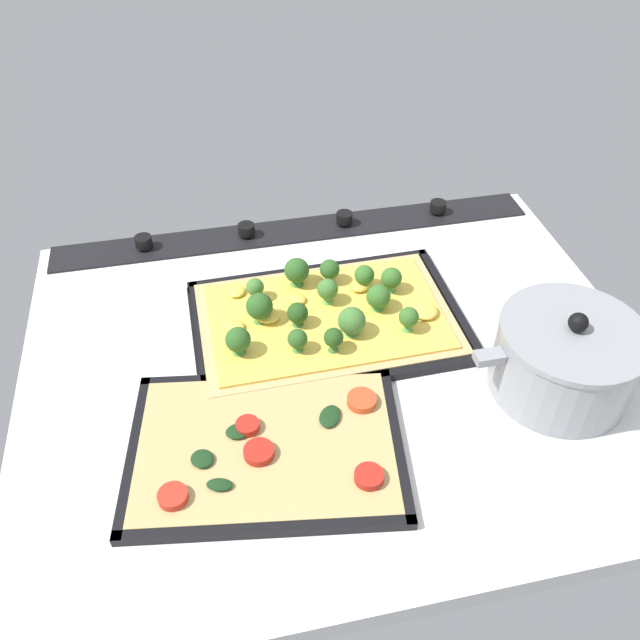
% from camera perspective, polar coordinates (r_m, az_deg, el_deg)
% --- Properties ---
extents(ground_plane, '(0.85, 0.69, 0.03)m').
position_cam_1_polar(ground_plane, '(0.90, 1.50, -4.15)').
color(ground_plane, white).
extents(stove_control_panel, '(0.81, 0.07, 0.03)m').
position_cam_1_polar(stove_control_panel, '(1.12, -2.13, 8.05)').
color(stove_control_panel, black).
rests_on(stove_control_panel, ground_plane).
extents(baking_tray_front, '(0.39, 0.26, 0.01)m').
position_cam_1_polar(baking_tray_front, '(0.93, 0.82, -0.22)').
color(baking_tray_front, black).
rests_on(baking_tray_front, ground_plane).
extents(broccoli_pizza, '(0.36, 0.24, 0.06)m').
position_cam_1_polar(broccoli_pizza, '(0.92, 0.60, 0.64)').
color(broccoli_pizza, tan).
rests_on(broccoli_pizza, baking_tray_front).
extents(baking_tray_back, '(0.36, 0.28, 0.01)m').
position_cam_1_polar(baking_tray_back, '(0.79, -4.79, -11.22)').
color(baking_tray_back, black).
rests_on(baking_tray_back, ground_plane).
extents(veggie_pizza_back, '(0.33, 0.25, 0.02)m').
position_cam_1_polar(veggie_pizza_back, '(0.78, -4.65, -10.99)').
color(veggie_pizza_back, tan).
rests_on(veggie_pizza_back, baking_tray_back).
extents(cooking_pot, '(0.25, 0.18, 0.13)m').
position_cam_1_polar(cooking_pot, '(0.87, 20.84, -3.21)').
color(cooking_pot, gray).
rests_on(cooking_pot, ground_plane).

